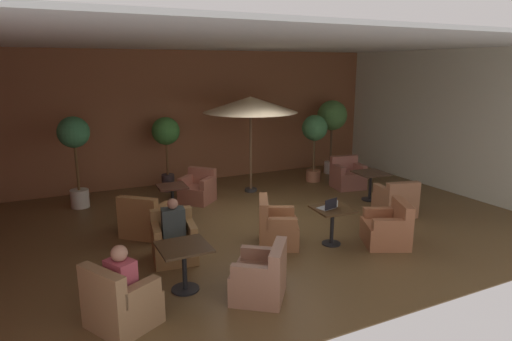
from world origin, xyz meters
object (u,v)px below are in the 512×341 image
(potted_tree_mid_right, at_px, (314,134))
(iced_drink_cup, at_px, (336,204))
(potted_tree_mid_left, at_px, (332,119))
(cafe_table_mid_center, at_px, (184,257))
(patron_by_window, at_px, (173,220))
(armchair_front_left_north, at_px, (388,229))
(armchair_front_right_north, at_px, (145,220))
(armchair_mid_center_south, at_px, (261,278))
(patron_blue_shirt, at_px, (121,273))
(open_laptop, at_px, (328,206))
(cafe_table_front_right, at_px, (172,195))
(armchair_rear_right_north, at_px, (347,176))
(armchair_rear_right_east, at_px, (396,202))
(armchair_mid_center_north, at_px, (174,242))
(cafe_table_rear_right, at_px, (371,179))
(armchair_front_right_east, at_px, (198,190))
(potted_tree_right_corner, at_px, (166,137))
(patio_umbrella_tall_red, at_px, (251,105))
(armchair_front_left_east, at_px, (276,228))
(potted_tree_left_corner, at_px, (75,144))
(armchair_mid_center_east, at_px, (120,303))
(cafe_table_front_left, at_px, (332,217))

(potted_tree_mid_right, height_order, iced_drink_cup, potted_tree_mid_right)
(potted_tree_mid_left, distance_m, potted_tree_mid_right, 1.20)
(cafe_table_mid_center, relative_size, patron_by_window, 1.09)
(armchair_front_left_north, height_order, cafe_table_mid_center, armchair_front_left_north)
(armchair_front_right_north, relative_size, armchair_mid_center_south, 1.07)
(patron_blue_shirt, height_order, open_laptop, patron_blue_shirt)
(cafe_table_mid_center, distance_m, open_laptop, 2.91)
(cafe_table_front_right, xyz_separation_m, potted_tree_mid_left, (5.46, 1.80, 1.19))
(armchair_rear_right_north, bearing_deg, patron_by_window, -156.35)
(armchair_rear_right_east, xyz_separation_m, patron_blue_shirt, (-6.16, -1.72, 0.41))
(armchair_front_left_north, bearing_deg, cafe_table_front_right, 133.92)
(armchair_mid_center_north, bearing_deg, potted_tree_mid_right, 33.74)
(armchair_rear_right_north, bearing_deg, armchair_rear_right_east, -100.92)
(cafe_table_front_right, distance_m, armchair_mid_center_south, 3.97)
(cafe_table_rear_right, height_order, patron_blue_shirt, patron_blue_shirt)
(armchair_front_right_east, relative_size, armchair_rear_right_north, 1.13)
(armchair_front_right_north, distance_m, iced_drink_cup, 3.67)
(potted_tree_right_corner, distance_m, iced_drink_cup, 5.18)
(patio_umbrella_tall_red, distance_m, potted_tree_right_corner, 2.34)
(potted_tree_mid_right, distance_m, iced_drink_cup, 4.54)
(cafe_table_front_right, xyz_separation_m, armchair_rear_right_north, (4.89, 0.21, -0.17))
(potted_tree_mid_left, height_order, patron_blue_shirt, potted_tree_mid_left)
(armchair_front_right_east, xyz_separation_m, cafe_table_mid_center, (-1.58, -4.05, 0.23))
(armchair_rear_right_north, distance_m, armchair_rear_right_east, 2.33)
(armchair_front_left_east, relative_size, armchair_mid_center_south, 1.01)
(cafe_table_mid_center, bearing_deg, armchair_mid_center_north, 81.96)
(armchair_front_right_north, height_order, cafe_table_mid_center, armchair_front_right_north)
(potted_tree_left_corner, bearing_deg, armchair_mid_center_south, -70.68)
(cafe_table_mid_center, bearing_deg, potted_tree_mid_left, 39.33)
(armchair_mid_center_south, bearing_deg, cafe_table_rear_right, 33.72)
(armchair_mid_center_east, bearing_deg, cafe_table_front_left, 14.26)
(armchair_front_right_east, bearing_deg, patron_blue_shirt, -119.13)
(cafe_table_mid_center, bearing_deg, armchair_rear_right_east, 12.99)
(cafe_table_front_right, distance_m, armchair_front_right_east, 1.16)
(iced_drink_cup, bearing_deg, cafe_table_mid_center, -170.17)
(armchair_front_right_north, distance_m, potted_tree_left_corner, 2.88)
(potted_tree_mid_left, distance_m, potted_tree_right_corner, 5.03)
(armchair_rear_right_north, relative_size, potted_tree_left_corner, 0.42)
(cafe_table_mid_center, distance_m, armchair_mid_center_south, 1.16)
(cafe_table_front_left, relative_size, armchair_rear_right_north, 0.82)
(cafe_table_front_right, height_order, armchair_mid_center_south, armchair_mid_center_south)
(patron_blue_shirt, xyz_separation_m, iced_drink_cup, (4.03, 1.05, 0.03))
(cafe_table_rear_right, bearing_deg, armchair_front_right_north, 178.99)
(armchair_rear_right_east, distance_m, potted_tree_right_corner, 5.85)
(armchair_mid_center_east, xyz_separation_m, armchair_rear_right_north, (6.63, 4.03, -0.00))
(cafe_table_front_left, bearing_deg, cafe_table_front_right, 128.17)
(armchair_front_left_north, height_order, armchair_rear_right_east, armchair_front_left_north)
(patio_umbrella_tall_red, bearing_deg, cafe_table_mid_center, -125.91)
(cafe_table_front_left, xyz_separation_m, armchair_front_left_east, (-0.93, 0.45, -0.22))
(cafe_table_mid_center, bearing_deg, potted_tree_left_corner, 102.04)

